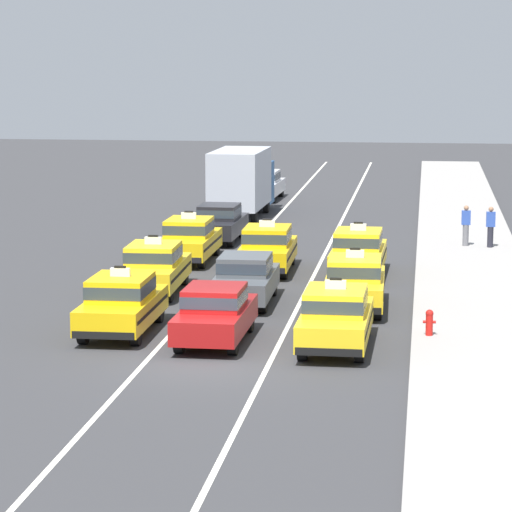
{
  "coord_description": "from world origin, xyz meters",
  "views": [
    {
      "loc": [
        5.49,
        -31.48,
        7.99
      ],
      "look_at": [
        0.03,
        9.47,
        1.3
      ],
      "focal_mm": 89.68,
      "sensor_mm": 36.0,
      "label": 1
    }
  ],
  "objects": [
    {
      "name": "taxi_left_second",
      "position": [
        -3.36,
        9.36,
        0.88
      ],
      "size": [
        1.94,
        4.61,
        1.96
      ],
      "color": "black",
      "rests_on": "ground"
    },
    {
      "name": "ground_plane",
      "position": [
        0.0,
        0.0,
        0.0
      ],
      "size": [
        160.0,
        160.0,
        0.0
      ],
      "primitive_type": "plane",
      "color": "#353538"
    },
    {
      "name": "sedan_center_nearest",
      "position": [
        -0.18,
        2.49,
        0.85
      ],
      "size": [
        1.81,
        4.32,
        1.58
      ],
      "color": "black",
      "rests_on": "ground"
    },
    {
      "name": "taxi_center_third",
      "position": [
        -0.15,
        13.96,
        0.88
      ],
      "size": [
        1.89,
        4.59,
        1.96
      ],
      "color": "black",
      "rests_on": "ground"
    },
    {
      "name": "taxi_right_third",
      "position": [
        3.17,
        13.49,
        0.88
      ],
      "size": [
        1.9,
        4.59,
        1.96
      ],
      "color": "black",
      "rests_on": "ground"
    },
    {
      "name": "lane_stripe_center_right",
      "position": [
        1.6,
        20.0,
        0.0
      ],
      "size": [
        0.14,
        80.0,
        0.01
      ],
      "primitive_type": "cube",
      "color": "silver",
      "rests_on": "ground"
    },
    {
      "name": "fire_hydrant",
      "position": [
        5.68,
        3.49,
        0.55
      ],
      "size": [
        0.36,
        0.22,
        0.73
      ],
      "color": "red",
      "rests_on": "sidewalk_curb"
    },
    {
      "name": "pedestrian_mid_block",
      "position": [
        7.14,
        20.21,
        0.98
      ],
      "size": [
        0.36,
        0.24,
        1.64
      ],
      "color": "slate",
      "rests_on": "sidewalk_curb"
    },
    {
      "name": "taxi_left_nearest",
      "position": [
        -3.0,
        3.3,
        0.88
      ],
      "size": [
        1.85,
        4.57,
        1.96
      ],
      "color": "black",
      "rests_on": "ground"
    },
    {
      "name": "sedan_left_sixth",
      "position": [
        -3.14,
        36.39,
        0.85
      ],
      "size": [
        1.91,
        4.36,
        1.58
      ],
      "color": "black",
      "rests_on": "ground"
    },
    {
      "name": "taxi_right_second",
      "position": [
        3.38,
        7.49,
        0.88
      ],
      "size": [
        1.91,
        4.6,
        1.96
      ],
      "color": "black",
      "rests_on": "ground"
    },
    {
      "name": "sedan_left_fourth",
      "position": [
        -3.05,
        20.95,
        0.85
      ],
      "size": [
        1.86,
        4.34,
        1.58
      ],
      "color": "black",
      "rests_on": "ground"
    },
    {
      "name": "pedestrian_near_crosswalk",
      "position": [
        8.11,
        19.95,
        0.98
      ],
      "size": [
        0.36,
        0.24,
        1.64
      ],
      "color": "#23232D",
      "rests_on": "sidewalk_curb"
    },
    {
      "name": "sidewalk_curb",
      "position": [
        7.2,
        15.0,
        0.07
      ],
      "size": [
        4.0,
        90.0,
        0.15
      ],
      "primitive_type": "cube",
      "color": "#9E9993",
      "rests_on": "ground"
    },
    {
      "name": "lane_stripe_left_center",
      "position": [
        -1.6,
        20.0,
        0.0
      ],
      "size": [
        0.14,
        80.0,
        0.01
      ],
      "primitive_type": "cube",
      "color": "silver",
      "rests_on": "ground"
    },
    {
      "name": "taxi_right_nearest",
      "position": [
        3.17,
        2.19,
        0.88
      ],
      "size": [
        1.86,
        4.57,
        1.96
      ],
      "color": "black",
      "rests_on": "ground"
    },
    {
      "name": "box_truck_left_fifth",
      "position": [
        -3.28,
        29.29,
        1.78
      ],
      "size": [
        2.42,
        7.01,
        3.27
      ],
      "color": "black",
      "rests_on": "ground"
    },
    {
      "name": "sedan_center_second",
      "position": [
        -0.11,
        7.94,
        0.85
      ],
      "size": [
        1.82,
        4.32,
        1.58
      ],
      "color": "black",
      "rests_on": "ground"
    },
    {
      "name": "taxi_left_third",
      "position": [
        -3.37,
        15.78,
        0.88
      ],
      "size": [
        1.83,
        4.56,
        1.96
      ],
      "color": "black",
      "rests_on": "ground"
    }
  ]
}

